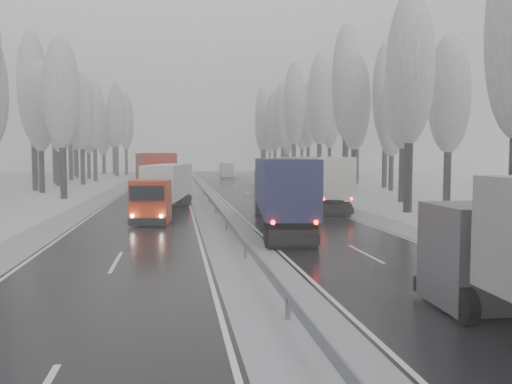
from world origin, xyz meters
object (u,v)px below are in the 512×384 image
object	(u,v)px
truck_blue_box	(280,188)
truck_red_red	(155,173)
truck_cream_box	(308,178)
box_truck_distant	(226,170)
truck_red_white	(167,185)

from	to	relation	value
truck_blue_box	truck_red_red	distance (m)	22.14
truck_cream_box	box_truck_distant	world-z (taller)	truck_cream_box
truck_red_white	truck_red_red	bearing A→B (deg)	104.47
box_truck_distant	truck_red_red	size ratio (longest dim) A/B	0.44
truck_blue_box	truck_cream_box	size ratio (longest dim) A/B	0.99
truck_blue_box	truck_red_red	xyz separation A→B (m)	(-8.13, 20.59, 0.25)
box_truck_distant	truck_red_red	distance (m)	50.97
truck_red_white	box_truck_distant	bearing A→B (deg)	87.91
truck_blue_box	box_truck_distant	distance (m)	70.24
truck_cream_box	truck_red_red	size ratio (longest dim) A/B	0.92
truck_red_red	truck_red_white	bearing A→B (deg)	-90.45
truck_red_red	truck_blue_box	bearing A→B (deg)	-75.72
truck_cream_box	box_truck_distant	bearing A→B (deg)	91.17
truck_blue_box	box_truck_distant	xyz separation A→B (m)	(3.80, 70.13, -0.93)
truck_red_white	truck_red_red	distance (m)	11.83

